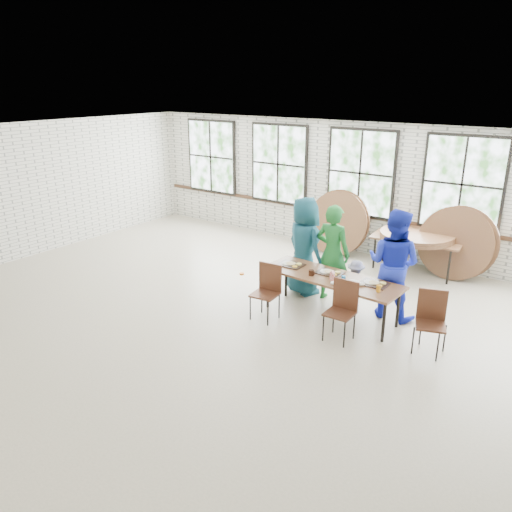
% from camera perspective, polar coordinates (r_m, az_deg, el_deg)
% --- Properties ---
extents(room, '(12.00, 12.00, 12.00)m').
position_cam_1_polar(room, '(11.61, 11.86, 9.04)').
color(room, beige).
rests_on(room, ground).
extents(dining_table, '(2.45, 0.95, 0.74)m').
position_cam_1_polar(dining_table, '(8.47, 8.58, -2.65)').
color(dining_table, brown).
rests_on(dining_table, ground).
extents(chair_near_left, '(0.46, 0.45, 0.95)m').
position_cam_1_polar(chair_near_left, '(8.41, 1.33, -3.53)').
color(chair_near_left, '#4B2819').
rests_on(chair_near_left, ground).
extents(chair_near_right, '(0.43, 0.41, 0.95)m').
position_cam_1_polar(chair_near_right, '(7.86, 9.87, -5.55)').
color(chair_near_right, '#4B2819').
rests_on(chair_near_right, ground).
extents(chair_spare, '(0.53, 0.52, 0.95)m').
position_cam_1_polar(chair_spare, '(7.84, 19.39, -6.49)').
color(chair_spare, '#4B2819').
rests_on(chair_spare, ground).
extents(adult_teal, '(1.07, 0.92, 1.86)m').
position_cam_1_polar(adult_teal, '(9.33, 5.54, 1.15)').
color(adult_teal, navy).
rests_on(adult_teal, ground).
extents(adult_green, '(0.66, 0.44, 1.80)m').
position_cam_1_polar(adult_green, '(9.07, 8.74, 0.29)').
color(adult_green, '#1C6B2A').
rests_on(adult_green, ground).
extents(toddler, '(0.57, 0.35, 0.86)m').
position_cam_1_polar(toddler, '(9.05, 11.27, -3.10)').
color(toddler, '#14153F').
rests_on(toddler, ground).
extents(adult_blue, '(0.97, 0.78, 1.89)m').
position_cam_1_polar(adult_blue, '(8.64, 15.43, -0.87)').
color(adult_blue, '#1C2DC7').
rests_on(adult_blue, ground).
extents(storage_table, '(1.86, 0.91, 0.74)m').
position_cam_1_polar(storage_table, '(10.89, 17.84, 1.64)').
color(storage_table, brown).
rests_on(storage_table, ground).
extents(tabletop_clutter, '(1.99, 0.61, 0.11)m').
position_cam_1_polar(tabletop_clutter, '(8.36, 9.26, -2.40)').
color(tabletop_clutter, black).
rests_on(tabletop_clutter, dining_table).
extents(round_tops_stacked, '(1.50, 1.50, 0.13)m').
position_cam_1_polar(round_tops_stacked, '(10.86, 17.90, 2.24)').
color(round_tops_stacked, brown).
rests_on(round_tops_stacked, storage_table).
extents(round_tops_leaning, '(4.22, 0.48, 1.50)m').
position_cam_1_polar(round_tops_leaning, '(11.21, 15.43, 2.63)').
color(round_tops_leaning, brown).
rests_on(round_tops_leaning, ground).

